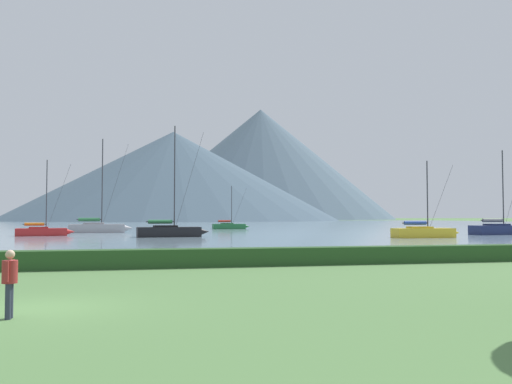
{
  "coord_description": "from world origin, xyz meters",
  "views": [
    {
      "loc": [
        2.52,
        -15.42,
        2.47
      ],
      "look_at": [
        16.77,
        49.59,
        5.39
      ],
      "focal_mm": 38.15,
      "sensor_mm": 36.0,
      "label": 1
    }
  ],
  "objects": [
    {
      "name": "sailboat_slip_3",
      "position": [
        -8.88,
        55.9,
        0.58
      ],
      "size": [
        7.0,
        2.83,
        9.43
      ],
      "rotation": [
        0.0,
        0.0,
        0.14
      ],
      "color": "red",
      "rests_on": "harbor_water"
    },
    {
      "name": "ground_plane",
      "position": [
        0.0,
        0.0,
        0.0
      ],
      "size": [
        1000.0,
        1000.0,
        0.0
      ],
      "primitive_type": "plane",
      "color": "#517A42"
    },
    {
      "name": "sailboat_slip_7",
      "position": [
        49.26,
        47.61,
        0.74
      ],
      "size": [
        9.0,
        3.02,
        11.17
      ],
      "rotation": [
        0.0,
        0.0,
        0.05
      ],
      "color": "navy",
      "rests_on": "harbor_water"
    },
    {
      "name": "distant_hill_central_peak",
      "position": [
        21.84,
        286.78,
        24.55
      ],
      "size": [
        181.29,
        181.29,
        49.1
      ],
      "primitive_type": "cone",
      "color": "#425666",
      "rests_on": "ground_plane"
    },
    {
      "name": "sailboat_slip_5",
      "position": [
        34.25,
        40.62,
        0.65
      ],
      "size": [
        7.95,
        2.61,
        8.73
      ],
      "rotation": [
        0.0,
        0.0,
        -0.04
      ],
      "color": "gold",
      "rests_on": "harbor_water"
    },
    {
      "name": "sailboat_slip_4",
      "position": [
        -3.12,
        68.07,
        0.78
      ],
      "size": [
        9.24,
        3.12,
        13.94
      ],
      "rotation": [
        0.0,
        0.0,
        0.05
      ],
      "color": "#9E9EA3",
      "rests_on": "harbor_water"
    },
    {
      "name": "person_standing_walker",
      "position": [
        -0.46,
        -1.31,
        0.97
      ],
      "size": [
        0.36,
        0.57,
        1.65
      ],
      "rotation": [
        0.0,
        0.0,
        -0.06
      ],
      "color": "#2D3347",
      "rests_on": "ground_plane"
    },
    {
      "name": "harbor_water",
      "position": [
        0.0,
        137.0,
        0.0
      ],
      "size": [
        320.0,
        246.0,
        0.0
      ],
      "primitive_type": "cube",
      "color": "gray",
      "rests_on": "ground_plane"
    },
    {
      "name": "sailboat_slip_8",
      "position": [
        19.5,
        85.47,
        0.58
      ],
      "size": [
        7.03,
        2.13,
        8.14
      ],
      "rotation": [
        0.0,
        0.0,
        0.01
      ],
      "color": "#236B38",
      "rests_on": "harbor_water"
    },
    {
      "name": "hedge_line",
      "position": [
        0.0,
        11.0,
        0.44
      ],
      "size": [
        80.0,
        1.2,
        0.88
      ],
      "primitive_type": "cube",
      "color": "#284C23",
      "rests_on": "ground_plane"
    },
    {
      "name": "sailboat_slip_10",
      "position": [
        6.32,
        49.21,
        0.73
      ],
      "size": [
        8.58,
        3.05,
        13.14
      ],
      "rotation": [
        0.0,
        0.0,
        0.08
      ],
      "color": "black",
      "rests_on": "harbor_water"
    },
    {
      "name": "distant_hill_west_ridge",
      "position": [
        90.19,
        369.03,
        40.11
      ],
      "size": [
        191.42,
        191.42,
        80.23
      ],
      "primitive_type": "cone",
      "color": "#4C6070",
      "rests_on": "ground_plane"
    }
  ]
}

